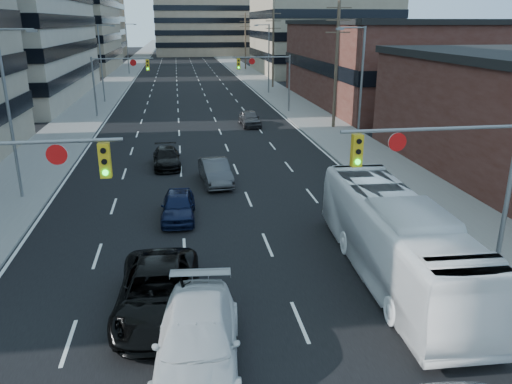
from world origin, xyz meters
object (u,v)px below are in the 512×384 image
Objects in this scene: white_van at (198,341)px; transit_bus at (396,239)px; sedan_blue at (178,206)px; black_pickup at (158,292)px.

white_van is 0.50× the size of transit_bus.
transit_bus is 2.87× the size of sedan_blue.
white_van is at bearing -149.19° from transit_bus.
transit_bus reaches higher than sedan_blue.
white_van is (1.17, -2.96, 0.03)m from black_pickup.
black_pickup is 8.50m from sedan_blue.
sedan_blue is (-0.45, 11.42, -0.16)m from white_van.
sedan_blue is (0.71, 8.46, -0.12)m from black_pickup.
sedan_blue is at bearing 139.80° from transit_bus.
black_pickup is 3.18m from white_van.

